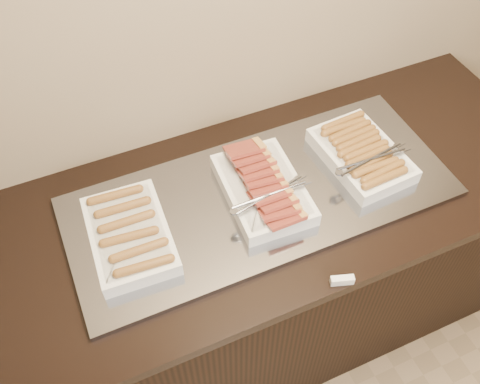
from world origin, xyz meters
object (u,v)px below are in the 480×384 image
at_px(warming_tray, 261,197).
at_px(dish_left, 130,234).
at_px(dish_center, 263,188).
at_px(dish_right, 362,154).
at_px(counter, 254,274).

height_order(warming_tray, dish_left, dish_left).
relative_size(warming_tray, dish_left, 3.53).
bearing_deg(warming_tray, dish_left, -180.00).
height_order(warming_tray, dish_center, dish_center).
distance_m(warming_tray, dish_right, 0.36).
xyz_separation_m(dish_center, dish_right, (0.35, -0.00, -0.00)).
bearing_deg(warming_tray, dish_center, -39.56).
bearing_deg(dish_center, counter, 169.71).
distance_m(counter, dish_center, 0.50).
xyz_separation_m(dish_left, dish_right, (0.77, -0.00, 0.01)).
relative_size(counter, warming_tray, 1.72).
height_order(dish_center, dish_right, dish_center).
height_order(dish_left, dish_right, dish_right).
distance_m(dish_center, dish_right, 0.35).
bearing_deg(counter, dish_left, -180.00).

